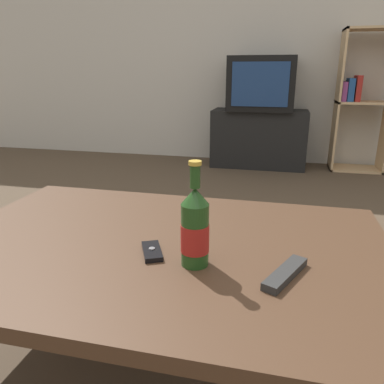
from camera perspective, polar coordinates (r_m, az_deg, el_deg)
The scene contains 9 objects.
ground_plane at distance 1.36m, azimuth -4.39°, elevation -23.77°, with size 12.00×12.00×0.00m, color #4C3D2D.
back_wall at distance 4.02m, azimuth 9.39°, elevation 23.34°, with size 8.00×0.05×2.60m.
coffee_table at distance 1.15m, azimuth -4.83°, elevation -9.86°, with size 1.34×0.88×0.42m.
tv_stand at distance 3.77m, azimuth 10.12°, elevation 8.04°, with size 0.90×0.40×0.55m.
television at distance 3.72m, azimuth 10.57°, elevation 15.93°, with size 0.61×0.51×0.49m.
bookshelf at distance 3.84m, azimuth 24.30°, elevation 12.68°, with size 0.47×0.30×1.27m.
beer_bottle at distance 0.96m, azimuth 0.45°, elevation -5.57°, with size 0.07×0.07×0.28m.
cell_phone at distance 1.06m, azimuth -5.98°, elevation -8.98°, with size 0.09×0.12×0.02m.
remote_control at distance 0.97m, azimuth 14.03°, elevation -11.96°, with size 0.11×0.18×0.02m.
Camera 1 is at (0.33, -0.96, 0.90)m, focal length 35.00 mm.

